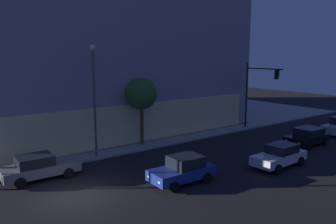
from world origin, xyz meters
name	(u,v)px	position (x,y,z in m)	size (l,w,h in m)	color
ground_plane	(76,196)	(0.00, 0.00, 0.00)	(120.00, 120.00, 0.00)	black
modern_building	(73,29)	(9.04, 22.65, 10.94)	(29.06, 30.89, 22.05)	#4C4C51
traffic_light_far_corner	(257,86)	(21.41, 4.72, 4.69)	(0.62, 4.68, 6.88)	black
street_lamp_sidewalk	(94,88)	(4.00, 5.95, 5.39)	(0.44, 0.44, 8.41)	#525252
sidewalk_tree	(141,94)	(8.61, 6.66, 4.55)	(2.69, 2.69, 5.79)	brown
car_grey	(39,167)	(-0.82, 3.98, 0.80)	(4.70, 2.25, 1.57)	slate
car_blue	(183,169)	(6.13, -1.95, 0.82)	(4.18, 2.17, 1.65)	navy
car_white	(280,155)	(13.52, -3.73, 0.80)	(4.50, 2.02, 1.58)	silver
car_black	(307,136)	(20.42, -1.77, 0.79)	(4.30, 2.23, 1.52)	black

